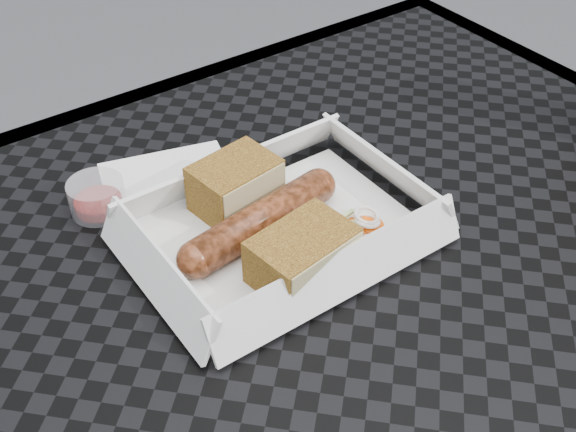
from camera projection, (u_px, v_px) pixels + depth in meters
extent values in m
cube|color=black|center=(399.00, 291.00, 0.58)|extent=(0.80, 0.80, 0.01)
cube|color=black|center=(171.00, 95.00, 0.83)|extent=(0.80, 0.03, 0.03)
cylinder|color=black|center=(392.00, 232.00, 1.20)|extent=(0.03, 0.03, 0.73)
cube|color=white|center=(281.00, 235.00, 0.62)|extent=(0.22, 0.15, 0.00)
cylinder|color=brown|center=(260.00, 221.00, 0.61)|extent=(0.14, 0.05, 0.03)
sphere|color=brown|center=(318.00, 186.00, 0.64)|extent=(0.03, 0.03, 0.03)
sphere|color=brown|center=(196.00, 260.00, 0.57)|extent=(0.03, 0.03, 0.03)
cube|color=olive|center=(235.00, 185.00, 0.63)|extent=(0.08, 0.06, 0.05)
cube|color=olive|center=(303.00, 255.00, 0.57)|extent=(0.09, 0.06, 0.04)
cylinder|color=#ED560A|center=(351.00, 226.00, 0.62)|extent=(0.02, 0.02, 0.00)
torus|color=white|center=(362.00, 226.00, 0.62)|extent=(0.02, 0.02, 0.00)
cube|color=#B2D17F|center=(359.00, 220.00, 0.63)|extent=(0.02, 0.02, 0.00)
cube|color=white|center=(171.00, 188.00, 0.67)|extent=(0.15, 0.15, 0.00)
cylinder|color=maroon|center=(97.00, 197.00, 0.64)|extent=(0.05, 0.05, 0.03)
cylinder|color=silver|center=(240.00, 184.00, 0.65)|extent=(0.05, 0.05, 0.03)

